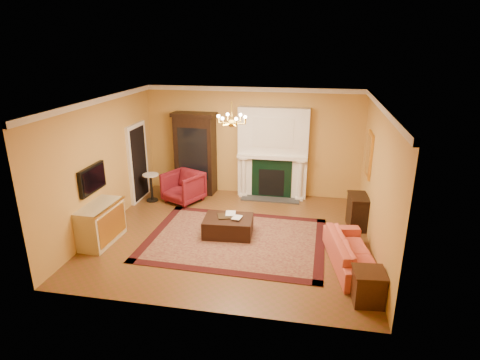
% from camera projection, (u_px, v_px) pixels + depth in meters
% --- Properties ---
extents(floor, '(6.00, 5.50, 0.02)m').
position_uv_depth(floor, '(233.00, 235.00, 9.09)').
color(floor, brown).
rests_on(floor, ground).
extents(ceiling, '(6.00, 5.50, 0.02)m').
position_uv_depth(ceiling, '(232.00, 101.00, 8.09)').
color(ceiling, white).
rests_on(ceiling, wall_back).
extents(wall_back, '(6.00, 0.02, 3.00)m').
position_uv_depth(wall_back, '(252.00, 142.00, 11.15)').
color(wall_back, '#BA8D42').
rests_on(wall_back, floor).
extents(wall_front, '(6.00, 0.02, 3.00)m').
position_uv_depth(wall_front, '(195.00, 228.00, 6.03)').
color(wall_front, '#BA8D42').
rests_on(wall_front, floor).
extents(wall_left, '(0.02, 5.50, 3.00)m').
position_uv_depth(wall_left, '(103.00, 164.00, 9.12)').
color(wall_left, '#BA8D42').
rests_on(wall_left, floor).
extents(wall_right, '(0.02, 5.50, 3.00)m').
position_uv_depth(wall_right, '(378.00, 180.00, 8.06)').
color(wall_right, '#BA8D42').
rests_on(wall_right, floor).
extents(fireplace, '(1.90, 0.70, 2.50)m').
position_uv_depth(fireplace, '(273.00, 155.00, 10.97)').
color(fireplace, white).
rests_on(fireplace, wall_back).
extents(crown_molding, '(6.00, 5.50, 0.12)m').
position_uv_depth(crown_molding, '(240.00, 98.00, 9.00)').
color(crown_molding, silver).
rests_on(crown_molding, ceiling).
extents(doorway, '(0.08, 1.05, 2.10)m').
position_uv_depth(doorway, '(138.00, 162.00, 10.84)').
color(doorway, silver).
rests_on(doorway, wall_left).
extents(tv_panel, '(0.09, 0.95, 0.58)m').
position_uv_depth(tv_panel, '(92.00, 179.00, 8.60)').
color(tv_panel, black).
rests_on(tv_panel, wall_left).
extents(gilt_mirror, '(0.06, 0.76, 1.05)m').
position_uv_depth(gilt_mirror, '(369.00, 155.00, 9.32)').
color(gilt_mirror, gold).
rests_on(gilt_mirror, wall_right).
extents(chandelier, '(0.63, 0.55, 0.53)m').
position_uv_depth(chandelier, '(232.00, 121.00, 8.23)').
color(chandelier, gold).
rests_on(chandelier, ceiling).
extents(oriental_rug, '(3.95, 3.00, 0.02)m').
position_uv_depth(oriental_rug, '(235.00, 239.00, 8.86)').
color(oriental_rug, '#430E17').
rests_on(oriental_rug, floor).
extents(china_cabinet, '(1.13, 0.57, 2.20)m').
position_uv_depth(china_cabinet, '(195.00, 155.00, 11.31)').
color(china_cabinet, black).
rests_on(china_cabinet, floor).
extents(wingback_armchair, '(1.16, 1.14, 0.92)m').
position_uv_depth(wingback_armchair, '(183.00, 186.00, 10.81)').
color(wingback_armchair, maroon).
rests_on(wingback_armchair, floor).
extents(pedestal_table, '(0.43, 0.43, 0.77)m').
position_uv_depth(pedestal_table, '(151.00, 186.00, 10.86)').
color(pedestal_table, black).
rests_on(pedestal_table, floor).
extents(commode, '(0.59, 1.18, 0.87)m').
position_uv_depth(commode, '(100.00, 224.00, 8.63)').
color(commode, '#BCAE89').
rests_on(commode, floor).
extents(coral_sofa, '(0.92, 2.03, 0.77)m').
position_uv_depth(coral_sofa, '(353.00, 248.00, 7.73)').
color(coral_sofa, '#CD4641').
rests_on(coral_sofa, floor).
extents(end_table, '(0.53, 0.53, 0.56)m').
position_uv_depth(end_table, '(368.00, 288.00, 6.65)').
color(end_table, '#351A0E').
rests_on(end_table, floor).
extents(console_table, '(0.45, 0.71, 0.76)m').
position_uv_depth(console_table, '(357.00, 212.00, 9.34)').
color(console_table, black).
rests_on(console_table, floor).
extents(leather_ottoman, '(1.13, 0.85, 0.40)m').
position_uv_depth(leather_ottoman, '(228.00, 226.00, 9.01)').
color(leather_ottoman, black).
rests_on(leather_ottoman, oriental_rug).
extents(ottoman_tray, '(0.48, 0.43, 0.03)m').
position_uv_depth(ottoman_tray, '(227.00, 216.00, 9.01)').
color(ottoman_tray, black).
rests_on(ottoman_tray, leather_ottoman).
extents(book_a, '(0.23, 0.06, 0.30)m').
position_uv_depth(book_a, '(225.00, 208.00, 9.02)').
color(book_a, gray).
rests_on(book_a, ottoman_tray).
extents(book_b, '(0.19, 0.05, 0.26)m').
position_uv_depth(book_b, '(233.00, 212.00, 8.86)').
color(book_b, gray).
rests_on(book_b, ottoman_tray).
extents(topiary_left, '(0.15, 0.15, 0.41)m').
position_uv_depth(topiary_left, '(251.00, 145.00, 10.95)').
color(topiary_left, tan).
rests_on(topiary_left, fireplace).
extents(topiary_right, '(0.14, 0.14, 0.39)m').
position_uv_depth(topiary_right, '(293.00, 148.00, 10.75)').
color(topiary_right, tan).
rests_on(topiary_right, fireplace).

